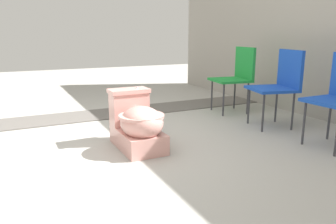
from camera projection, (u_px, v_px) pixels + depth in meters
ground_plane at (100, 146)px, 3.00m from camera, size 14.00×14.00×0.00m
gravel_strip at (115, 113)px, 4.23m from camera, size 0.56×8.00×0.01m
toilet at (138, 124)px, 2.89m from camera, size 0.63×0.39×0.52m
folding_chair_left at (237, 73)px, 4.21m from camera, size 0.50×0.50×0.83m
folding_chair_middle at (281, 80)px, 3.52m from camera, size 0.54×0.54×0.83m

